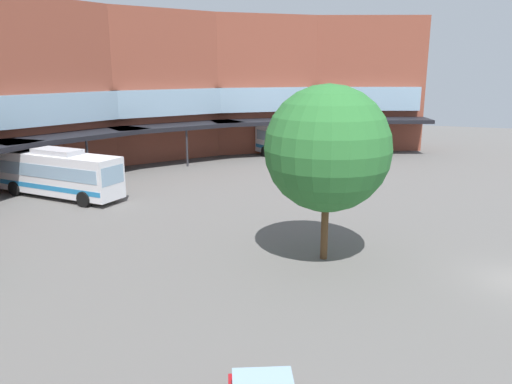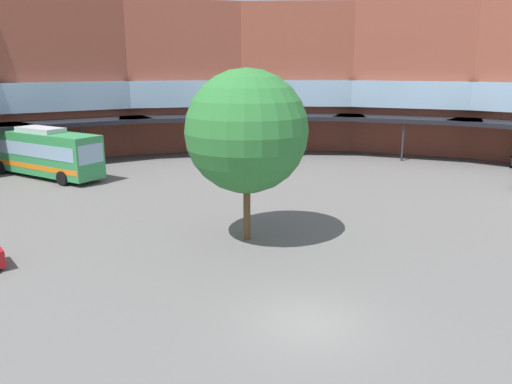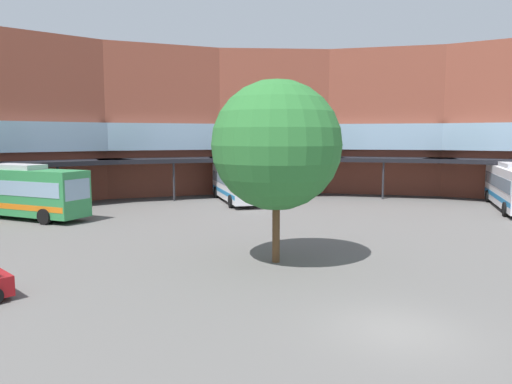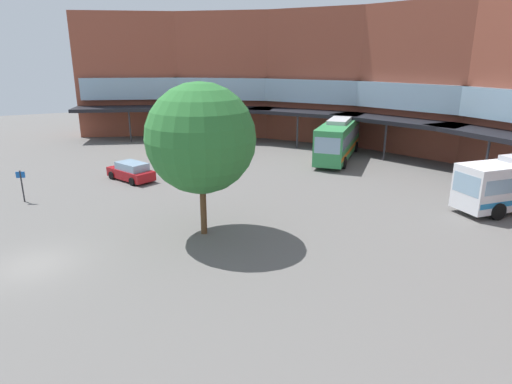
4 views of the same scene
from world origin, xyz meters
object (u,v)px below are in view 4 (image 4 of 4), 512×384
bus_3 (338,139)px  plaza_tree (201,139)px  bus_2 (181,129)px  stop_sign_post (22,183)px  parked_car (131,172)px

bus_3 → plaza_tree: size_ratio=1.17×
bus_2 → stop_sign_post: size_ratio=4.76×
bus_3 → parked_car: size_ratio=2.12×
plaza_tree → stop_sign_post: bearing=-139.6°
plaza_tree → stop_sign_post: 15.21m
plaza_tree → bus_3: bearing=123.8°
plaza_tree → stop_sign_post: size_ratio=3.81×
bus_2 → stop_sign_post: bearing=-21.5°
plaza_tree → bus_2: bearing=165.7°
bus_3 → bus_2: bearing=-92.1°
bus_3 → stop_sign_post: (1.36, -28.10, -0.61)m
bus_3 → stop_sign_post: bearing=-41.2°
bus_3 → parked_car: bearing=-46.7°
parked_car → plaza_tree: bearing=163.0°
stop_sign_post → bus_3: bearing=92.8°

